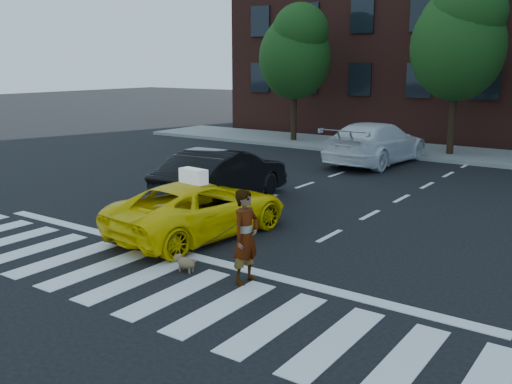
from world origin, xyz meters
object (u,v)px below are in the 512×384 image
(dog, at_px, (184,262))
(tree_mid, at_px, (459,35))
(woman, at_px, (246,237))
(tree_left, at_px, (295,49))
(taxi, at_px, (200,208))
(white_suv, at_px, (376,143))
(black_sedan, at_px, (223,176))

(dog, bearing_deg, tree_mid, 87.92)
(woman, bearing_deg, tree_left, 30.99)
(tree_left, xyz_separation_m, tree_mid, (7.50, -0.00, 0.41))
(taxi, bearing_deg, dog, 129.27)
(tree_left, height_order, woman, tree_left)
(white_suv, xyz_separation_m, dog, (1.82, -12.99, -0.62))
(woman, bearing_deg, taxi, 58.00)
(dog, bearing_deg, taxi, 121.26)
(tree_left, height_order, white_suv, tree_left)
(tree_left, height_order, dog, tree_left)
(tree_left, bearing_deg, dog, -65.37)
(white_suv, height_order, dog, white_suv)
(white_suv, bearing_deg, tree_mid, -118.64)
(taxi, distance_m, woman, 3.07)
(tree_mid, relative_size, white_suv, 1.29)
(taxi, height_order, white_suv, white_suv)
(tree_left, xyz_separation_m, white_suv, (5.57, -3.13, -3.64))
(black_sedan, height_order, dog, black_sedan)
(tree_left, relative_size, woman, 3.87)
(white_suv, distance_m, woman, 13.13)
(tree_mid, distance_m, black_sedan, 12.54)
(woman, relative_size, dog, 3.07)
(tree_left, relative_size, dog, 11.91)
(taxi, relative_size, black_sedan, 0.95)
(dog, bearing_deg, woman, 8.23)
(taxi, bearing_deg, tree_left, -60.30)
(tree_mid, bearing_deg, taxi, -95.55)
(taxi, xyz_separation_m, dog, (1.26, -1.95, -0.43))
(taxi, bearing_deg, black_sedan, -55.19)
(woman, bearing_deg, white_suv, 16.01)
(tree_left, xyz_separation_m, woman, (8.65, -15.90, -3.60))
(tree_left, xyz_separation_m, dog, (7.39, -16.12, -4.26))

